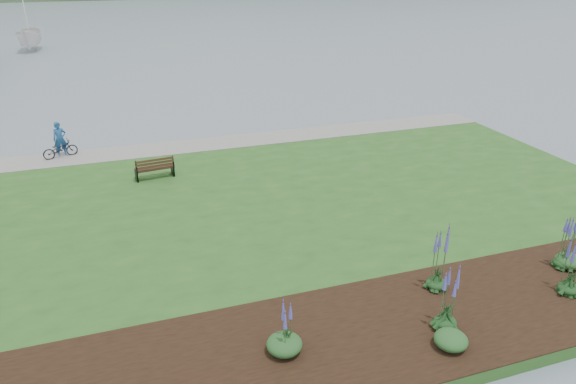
% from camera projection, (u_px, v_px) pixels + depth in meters
% --- Properties ---
extents(ground, '(600.00, 600.00, 0.00)m').
position_uv_depth(ground, '(225.00, 205.00, 21.75)').
color(ground, slate).
rests_on(ground, ground).
extents(lawn, '(34.00, 20.00, 0.40)m').
position_uv_depth(lawn, '(235.00, 221.00, 19.94)').
color(lawn, '#24531D').
rests_on(lawn, ground).
extents(shoreline_path, '(34.00, 2.20, 0.03)m').
position_uv_depth(shoreline_path, '(197.00, 145.00, 27.55)').
color(shoreline_path, gray).
rests_on(shoreline_path, lawn).
extents(garden_bed, '(24.00, 4.40, 0.04)m').
position_uv_depth(garden_bed, '(408.00, 322.00, 13.97)').
color(garden_bed, black).
rests_on(garden_bed, lawn).
extents(park_bench, '(1.76, 0.88, 1.05)m').
position_uv_depth(park_bench, '(155.00, 168.00, 23.14)').
color(park_bench, black).
rests_on(park_bench, lawn).
extents(person, '(0.83, 0.64, 2.06)m').
position_uv_depth(person, '(59.00, 136.00, 25.70)').
color(person, '#1E508A').
rests_on(person, lawn).
extents(bicycle_a, '(1.12, 1.79, 0.88)m').
position_uv_depth(bicycle_a, '(60.00, 149.00, 25.67)').
color(bicycle_a, black).
rests_on(bicycle_a, lawn).
extents(sailboat, '(11.31, 11.51, 29.52)m').
position_uv_depth(sailboat, '(33.00, 51.00, 59.87)').
color(sailboat, silver).
rests_on(sailboat, ground).
extents(echium_0, '(0.62, 0.62, 2.07)m').
position_uv_depth(echium_0, '(448.00, 301.00, 13.43)').
color(echium_0, '#143717').
rests_on(echium_0, garden_bed).
extents(echium_1, '(0.62, 0.62, 2.39)m').
position_uv_depth(echium_1, '(440.00, 260.00, 15.02)').
color(echium_1, '#143717').
rests_on(echium_1, garden_bed).
extents(echium_2, '(0.62, 0.62, 1.78)m').
position_uv_depth(echium_2, '(573.00, 273.00, 14.91)').
color(echium_2, '#143717').
rests_on(echium_2, garden_bed).
extents(echium_3, '(0.62, 0.62, 2.25)m').
position_uv_depth(echium_3, '(569.00, 241.00, 16.08)').
color(echium_3, '#143717').
rests_on(echium_3, garden_bed).
extents(echium_4, '(0.62, 0.62, 1.73)m').
position_uv_depth(echium_4, '(286.00, 330.00, 12.68)').
color(echium_4, '#143717').
rests_on(echium_4, garden_bed).
extents(shrub_0, '(0.91, 0.91, 0.45)m').
position_uv_depth(shrub_0, '(284.00, 344.00, 12.80)').
color(shrub_0, '#1E4C21').
rests_on(shrub_0, garden_bed).
extents(shrub_1, '(0.86, 0.86, 0.43)m').
position_uv_depth(shrub_1, '(451.00, 340.00, 12.97)').
color(shrub_1, '#1E4C21').
rests_on(shrub_1, garden_bed).
extents(shrub_2, '(0.86, 0.86, 0.43)m').
position_uv_depth(shrub_2, '(569.00, 261.00, 16.42)').
color(shrub_2, '#1E4C21').
rests_on(shrub_2, garden_bed).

